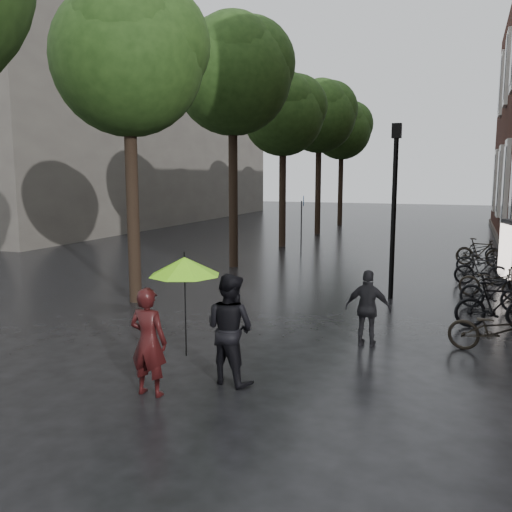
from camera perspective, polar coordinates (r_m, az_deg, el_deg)
The scene contains 11 objects.
ground at distance 7.11m, azimuth -16.57°, elevation -19.70°, with size 120.00×120.00×0.00m, color black.
bg_building at distance 42.05m, azimuth -17.37°, elevation 13.18°, with size 16.00×30.00×14.00m, color #47423D.
street_trees at distance 22.47m, azimuth 0.41°, elevation 16.25°, with size 4.33×34.03×8.91m.
person_burgundy at distance 8.42m, azimuth -11.26°, elevation -8.83°, with size 0.61×0.40×1.67m, color black.
person_black at distance 8.73m, azimuth -2.78°, elevation -7.63°, with size 0.87×0.68×1.79m, color black.
lime_umbrella at distance 8.24m, azimuth -7.53°, elevation -1.08°, with size 1.10×1.10×1.63m.
pedestrian_walking at distance 10.78m, azimuth 11.71°, elevation -5.43°, with size 0.88×0.37×1.51m, color black.
parked_bicycles at distance 16.86m, azimuth 23.07°, elevation -1.90°, with size 1.96×12.84×1.04m.
ad_lightbox at distance 17.96m, azimuth 25.21°, elevation 0.28°, with size 0.30×1.31×1.98m.
lamp_post at distance 14.85m, azimuth 14.36°, elevation 6.34°, with size 0.24×0.24×4.65m.
cycle_sign at distance 23.39m, azimuth 4.90°, elevation 4.32°, with size 0.13×0.44×2.44m.
Camera 1 is at (3.95, -4.88, 3.32)m, focal length 38.00 mm.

